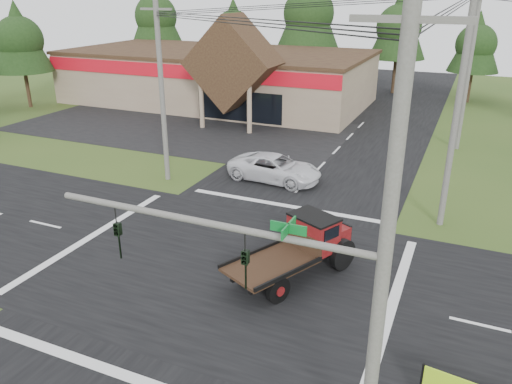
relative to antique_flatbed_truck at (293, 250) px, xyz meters
The scene contains 18 objects.
ground 3.18m from the antique_flatbed_truck, behind, with size 120.00×120.00×0.00m, color #314C1B.
road_ns 3.18m from the antique_flatbed_truck, behind, with size 12.00×120.00×0.02m, color black.
road_ew 3.18m from the antique_flatbed_truck, behind, with size 120.00×12.00×0.02m, color black.
parking_apron 25.18m from the antique_flatbed_truck, 132.28° to the left, with size 28.00×14.00×0.02m, color black.
cvs_building 34.65m from the antique_flatbed_truck, 122.55° to the left, with size 30.40×18.20×9.19m.
traffic_signal_mast 9.00m from the antique_flatbed_truck, 69.83° to the right, with size 8.12×0.24×7.00m.
utility_pole_nr 10.15m from the antique_flatbed_truck, 59.87° to the right, with size 2.00×0.30×11.00m.
utility_pole_nw 13.95m from the antique_flatbed_truck, 145.13° to the left, with size 2.00×0.30×10.50m.
utility_pole_ne 10.28m from the antique_flatbed_truck, 56.26° to the left, with size 2.00×0.30×11.50m.
utility_pole_n 22.65m from the antique_flatbed_truck, 76.77° to the left, with size 2.00×0.30×11.20m.
tree_row_a 51.95m from the antique_flatbed_truck, 129.73° to the left, with size 6.72×6.72×12.12m.
tree_row_b 47.82m from the antique_flatbed_truck, 118.85° to the left, with size 5.60×5.60×10.10m.
tree_row_c 43.27m from the antique_flatbed_truck, 107.65° to the left, with size 7.28×7.28×13.13m.
tree_row_d 42.16m from the antique_flatbed_truck, 94.01° to the left, with size 6.16×6.16×11.11m.
tree_row_e 40.22m from the antique_flatbed_truck, 82.69° to the left, with size 5.04×5.04×9.09m.
tree_side_w 40.42m from the antique_flatbed_truck, 150.69° to the left, with size 5.60×5.60×10.10m.
antique_flatbed_truck is the anchor object (origin of this frame).
white_pickup 11.15m from the antique_flatbed_truck, 115.38° to the left, with size 2.63×5.70×1.58m, color silver.
Camera 1 is at (8.63, -16.29, 10.83)m, focal length 35.00 mm.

